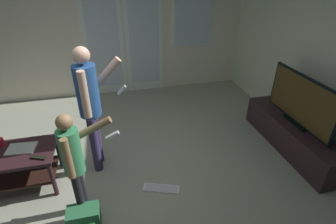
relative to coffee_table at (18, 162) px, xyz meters
name	(u,v)px	position (x,y,z in m)	size (l,w,h in m)	color
ground_plane	(112,181)	(1.04, -0.19, -0.37)	(5.93, 5.44, 0.02)	#9B9D88
wall_back_with_doors	(103,29)	(1.13, 2.50, 0.94)	(5.93, 0.09, 2.67)	#EFE4CB
coffee_table	(18,162)	(0.00, 0.00, 0.00)	(0.86, 0.59, 0.50)	#2F191D
tv_stand	(292,136)	(3.63, -0.11, -0.15)	(0.43, 1.76, 0.42)	#332024
flat_screen_tv	(301,101)	(3.62, -0.10, 0.41)	(0.08, 1.24, 0.70)	black
person_adult	(90,101)	(0.90, 0.16, 0.61)	(0.58, 0.44, 1.62)	#392F57
person_child	(74,160)	(0.74, -0.62, 0.39)	(0.56, 0.34, 1.24)	black
backpack	(84,219)	(0.74, -0.80, -0.23)	(0.31, 0.24, 0.26)	#2C6C44
loose_keyboard	(161,188)	(1.61, -0.47, -0.35)	(0.46, 0.27, 0.02)	white
laptop_closed	(22,149)	(0.07, 0.05, 0.15)	(0.31, 0.22, 0.02)	#B3BBB2
cup_near_edge	(1,142)	(-0.18, 0.18, 0.19)	(0.08, 0.08, 0.10)	red
tv_remote_black	(39,158)	(0.29, -0.17, 0.15)	(0.17, 0.05, 0.02)	black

